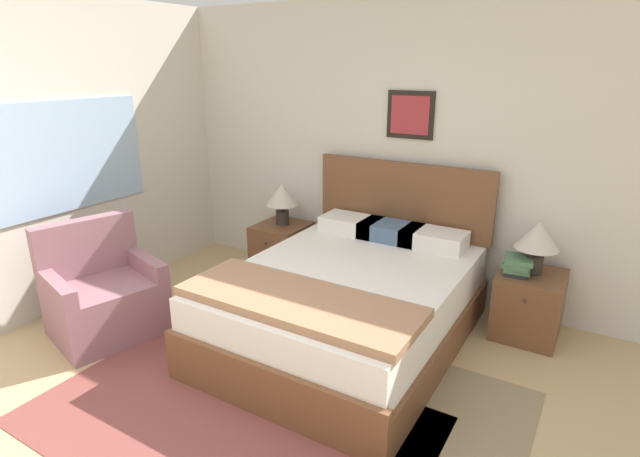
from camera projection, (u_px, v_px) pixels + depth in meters
wall_back at (398, 151)px, 4.47m from camera, size 6.96×0.09×2.60m
wall_left at (86, 153)px, 4.37m from camera, size 0.08×5.36×2.60m
area_rug_main at (226, 420)px, 3.02m from camera, size 2.40×1.49×0.01m
area_rug_bedside at (465, 433)px, 2.92m from camera, size 0.71×1.27×0.01m
bed at (349, 300)px, 3.82m from camera, size 1.62×2.12×1.23m
armchair at (104, 297)px, 3.94m from camera, size 0.86×0.93×0.89m
nightstand_near_window at (282, 249)px, 5.05m from camera, size 0.48×0.53×0.52m
nightstand_by_door at (528, 304)px, 3.90m from camera, size 0.48×0.53×0.52m
table_lamp_near_window at (282, 197)px, 4.90m from camera, size 0.32×0.32×0.41m
table_lamp_by_door at (538, 238)px, 3.75m from camera, size 0.32×0.32×0.41m
book_thick_bottom at (517, 272)px, 3.82m from camera, size 0.17×0.23×0.03m
book_hardcover_middle at (518, 268)px, 3.81m from camera, size 0.20×0.22×0.03m
book_novel_upper at (518, 264)px, 3.80m from camera, size 0.20×0.24×0.04m
book_slim_near_top at (519, 259)px, 3.79m from camera, size 0.23×0.25×0.04m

